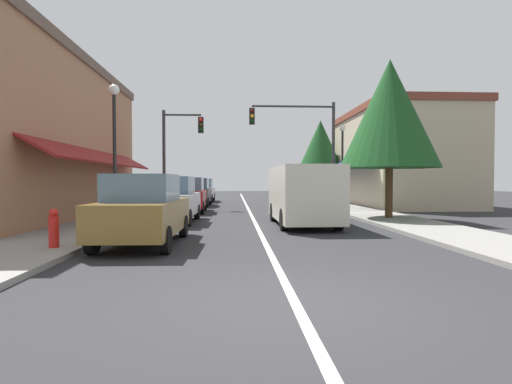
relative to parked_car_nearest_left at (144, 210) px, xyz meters
name	(u,v)px	position (x,y,z in m)	size (l,w,h in m)	color
ground_plane	(248,209)	(3.07, 12.96, -0.88)	(80.00, 80.00, 0.00)	#28282B
sidewalk_left	(151,208)	(-2.43, 12.96, -0.82)	(2.60, 56.00, 0.12)	gray
sidewalk_right	(342,207)	(8.57, 12.96, -0.82)	(2.60, 56.00, 0.12)	gray
lane_center_stripe	(248,209)	(3.07, 12.96, -0.88)	(0.14, 52.00, 0.01)	silver
storefront_left_block	(33,138)	(-6.01, 6.96, 2.49)	(5.88, 14.20, 6.73)	#9E6B4C
storefront_right_block	(399,158)	(12.77, 14.96, 2.19)	(7.14, 10.20, 6.13)	#BCAD8E
parked_car_nearest_left	(144,210)	(0.00, 0.00, 0.00)	(1.85, 4.13, 1.77)	brown
parked_car_second_left	(172,200)	(-0.10, 5.34, 0.00)	(1.86, 4.14, 1.77)	#B7BABF
parked_car_third_left	(188,195)	(-0.09, 10.42, 0.00)	(1.86, 4.14, 1.77)	maroon
parked_car_far_left	(196,192)	(-0.14, 15.49, 0.00)	(1.80, 4.11, 1.77)	black
parked_car_distant_left	(202,190)	(-0.17, 20.69, 0.00)	(1.81, 4.11, 1.77)	silver
van_in_lane	(303,194)	(4.74, 4.22, 0.27)	(2.05, 5.20, 2.12)	beige
traffic_signal_mast_arm	(305,137)	(6.26, 12.26, 3.20)	(4.85, 0.50, 6.02)	#333333
traffic_signal_left_corner	(177,145)	(-1.00, 13.04, 2.77)	(2.36, 0.50, 5.62)	#333333
street_lamp_left_near	(114,132)	(-1.82, 3.84, 2.41)	(0.36, 0.36, 4.89)	black
street_lamp_right_mid	(342,152)	(8.26, 11.83, 2.30)	(0.36, 0.36, 4.70)	black
tree_right_near	(390,114)	(8.52, 5.75, 3.42)	(3.96, 3.96, 6.49)	#4C331E
tree_right_far	(320,144)	(8.71, 19.65, 3.44)	(3.22, 3.22, 6.11)	#4C331E
fire_hydrant	(54,228)	(-1.75, -1.04, -0.33)	(0.22, 0.22, 0.87)	red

